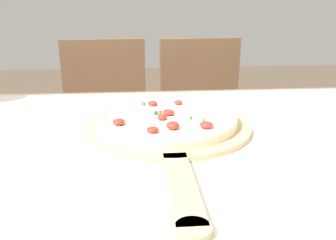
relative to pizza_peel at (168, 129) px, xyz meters
name	(u,v)px	position (x,y,z in m)	size (l,w,h in m)	color
dining_table	(180,189)	(0.02, -0.09, -0.11)	(1.39, 0.98, 0.75)	brown
towel_cloth	(180,146)	(0.02, -0.09, -0.01)	(1.31, 0.90, 0.00)	silver
pizza_peel	(168,129)	(0.00, 0.00, 0.00)	(0.40, 0.63, 0.01)	tan
pizza	(167,118)	(0.00, 0.02, 0.02)	(0.33, 0.33, 0.04)	beige
chair_left	(107,123)	(-0.21, 0.79, -0.26)	(0.43, 0.43, 0.88)	brown
chair_right	(203,121)	(0.23, 0.79, -0.26)	(0.43, 0.43, 0.88)	brown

